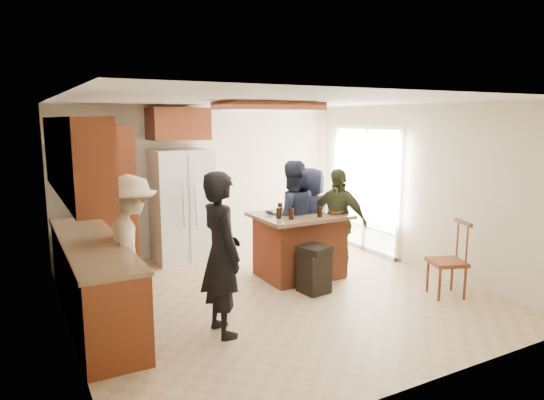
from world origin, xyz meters
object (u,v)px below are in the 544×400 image
person_front_left (221,254)px  person_behind_left (291,218)px  person_behind_right (311,219)px  person_side_right (337,222)px  refrigerator (182,206)px  kitchen_island (299,245)px  person_counter (132,246)px  spindle_chair (448,262)px  trash_bin (314,269)px

person_front_left → person_behind_left: size_ratio=1.04×
person_behind_right → person_side_right: (0.18, -0.42, 0.01)m
person_front_left → person_side_right: (2.26, 1.04, -0.09)m
person_side_right → refrigerator: size_ratio=0.88×
person_behind_left → person_behind_right: (0.40, 0.09, -0.07)m
refrigerator → kitchen_island: (1.22, -1.61, -0.43)m
person_counter → kitchen_island: 2.49m
person_behind_right → spindle_chair: (0.92, -1.84, -0.33)m
refrigerator → spindle_chair: 4.09m
person_front_left → trash_bin: (1.55, 0.56, -0.56)m
person_side_right → person_counter: bearing=-117.7°
person_front_left → spindle_chair: (3.01, -0.38, -0.42)m
person_behind_right → spindle_chair: size_ratio=1.57×
person_behind_left → spindle_chair: 2.23m
person_counter → spindle_chair: 3.97m
refrigerator → person_behind_right: bearing=-41.3°
person_front_left → person_behind_right: size_ratio=1.13×
person_front_left → person_behind_left: person_front_left is taller
person_behind_left → person_counter: (-2.40, -0.43, -0.01)m
person_behind_left → refrigerator: size_ratio=0.94×
person_side_right → person_counter: 2.98m
person_side_right → spindle_chair: size_ratio=1.59×
spindle_chair → person_side_right: bearing=117.7°
person_side_right → person_counter: (-2.98, -0.09, 0.04)m
person_counter → spindle_chair: bearing=-102.7°
person_side_right → spindle_chair: 1.64m
refrigerator → trash_bin: refrigerator is taller
person_front_left → kitchen_island: size_ratio=1.37×
kitchen_island → spindle_chair: spindle_chair is taller
trash_bin → refrigerator: bearing=114.5°
person_front_left → person_behind_left: (1.68, 1.37, -0.03)m
person_side_right → kitchen_island: bearing=-138.6°
person_behind_left → refrigerator: refrigerator is taller
person_side_right → trash_bin: person_side_right is taller
person_counter → person_behind_left: bearing=-73.1°
person_counter → trash_bin: size_ratio=2.63×
person_behind_right → refrigerator: (-1.57, 1.37, 0.12)m
person_counter → kitchen_island: (2.45, 0.28, -0.36)m
spindle_chair → trash_bin: bearing=147.2°
person_behind_left → refrigerator: bearing=-39.4°
kitchen_island → person_front_left: bearing=-144.8°
kitchen_island → person_behind_right: bearing=34.3°
person_front_left → person_behind_right: (2.08, 1.46, -0.10)m
person_behind_right → person_counter: size_ratio=0.94×
person_behind_right → refrigerator: size_ratio=0.87×
person_front_left → kitchen_island: bearing=-55.5°
person_side_right → kitchen_island: (-0.53, 0.18, -0.31)m
person_side_right → spindle_chair: bearing=-1.8°
refrigerator → kitchen_island: bearing=-52.9°
person_counter → refrigerator: refrigerator is taller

